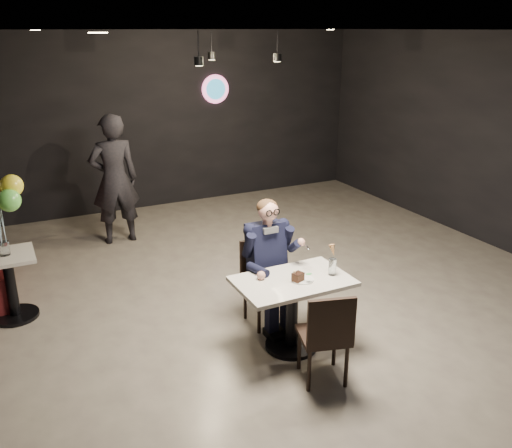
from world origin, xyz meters
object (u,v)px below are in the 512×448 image
sundae_glass (332,267)px  main_table (292,314)px  chair_far (266,284)px  balloon_vase (5,248)px  side_table (11,288)px  passerby (114,179)px  chair_near (323,334)px  seated_man (266,261)px

sundae_glass → main_table: bearing=169.1°
chair_far → balloon_vase: 2.80m
chair_far → side_table: size_ratio=1.30×
side_table → passerby: passerby is taller
chair_near → seated_man: (0.00, 1.11, 0.26)m
chair_near → passerby: (-0.88, 4.22, 0.49)m
sundae_glass → balloon_vase: sundae_glass is taller
chair_far → seated_man: (0.00, 0.00, 0.26)m
passerby → side_table: bearing=49.7°
chair_far → balloon_vase: (-2.44, 1.32, 0.37)m
side_table → passerby: bearing=48.8°
chair_near → side_table: (-2.44, 2.43, -0.11)m
balloon_vase → chair_near: bearing=-44.9°
chair_near → balloon_vase: size_ratio=6.01×
main_table → balloon_vase: (-2.44, 1.87, 0.45)m
side_table → passerby: (1.56, 1.79, 0.60)m
main_table → balloon_vase: size_ratio=7.19×
main_table → seated_man: size_ratio=0.76×
sundae_glass → balloon_vase: size_ratio=1.11×
chair_far → sundae_glass: bearing=-57.5°
main_table → passerby: passerby is taller
main_table → seated_man: 0.65m
chair_far → side_table: bearing=151.6°
balloon_vase → seated_man: bearing=-28.4°
passerby → main_table: bearing=104.3°
seated_man → sundae_glass: seated_man is taller
seated_man → side_table: (-2.44, 1.32, -0.37)m
chair_far → passerby: size_ratio=0.48×
chair_far → seated_man: size_ratio=0.64×
chair_near → sundae_glass: (0.40, 0.48, 0.37)m
chair_near → sundae_glass: 0.73m
balloon_vase → side_table: bearing=0.0°
chair_near → side_table: bearing=151.1°
seated_man → chair_far: bearing=-90.0°
sundae_glass → side_table: 3.48m
chair_far → passerby: bearing=105.8°
main_table → side_table: size_ratio=1.55×
side_table → chair_near: bearing=-44.9°
seated_man → passerby: size_ratio=0.75×
sundae_glass → side_table: size_ratio=0.24×
main_table → side_table: bearing=142.6°
chair_far → side_table: chair_far is taller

